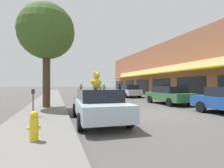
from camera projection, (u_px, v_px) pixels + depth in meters
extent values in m
plane|color=#514F4C|center=(159.00, 115.00, 9.57)|extent=(260.00, 260.00, 0.00)
cube|color=slate|center=(40.00, 120.00, 7.72)|extent=(2.55, 90.00, 0.16)
cube|color=#9E6047|center=(196.00, 71.00, 23.93)|extent=(11.24, 35.62, 6.96)
cube|color=gold|center=(155.00, 74.00, 21.97)|extent=(1.59, 29.92, 0.12)
cube|color=beige|center=(161.00, 70.00, 22.20)|extent=(0.08, 28.49, 0.70)
cube|color=black|center=(190.00, 87.00, 17.35)|extent=(0.06, 3.87, 2.00)
cube|color=black|center=(161.00, 87.00, 22.19)|extent=(0.06, 3.87, 2.00)
cube|color=black|center=(142.00, 86.00, 27.03)|extent=(0.06, 3.87, 2.00)
cube|color=black|center=(129.00, 86.00, 31.88)|extent=(0.06, 3.87, 2.00)
cube|color=black|center=(119.00, 86.00, 36.72)|extent=(0.06, 3.87, 2.00)
cube|color=#ADC6D1|center=(98.00, 107.00, 7.80)|extent=(2.07, 4.82, 0.62)
cube|color=black|center=(98.00, 95.00, 7.81)|extent=(1.75, 2.68, 0.50)
cylinder|color=black|center=(75.00, 110.00, 8.98)|extent=(0.23, 0.66, 0.65)
cylinder|color=black|center=(110.00, 109.00, 9.47)|extent=(0.23, 0.66, 0.65)
cylinder|color=black|center=(80.00, 122.00, 6.14)|extent=(0.23, 0.66, 0.65)
cylinder|color=black|center=(129.00, 119.00, 6.63)|extent=(0.23, 0.66, 0.65)
ellipsoid|color=yellow|center=(96.00, 84.00, 7.91)|extent=(0.46, 0.42, 0.49)
sphere|color=yellow|center=(96.00, 76.00, 7.91)|extent=(0.39, 0.39, 0.31)
sphere|color=yellow|center=(99.00, 73.00, 7.97)|extent=(0.16, 0.16, 0.13)
sphere|color=yellow|center=(94.00, 73.00, 7.84)|extent=(0.16, 0.16, 0.13)
sphere|color=#FFFF4D|center=(95.00, 76.00, 8.01)|extent=(0.15, 0.15, 0.12)
sphere|color=yellow|center=(100.00, 82.00, 8.05)|extent=(0.23, 0.23, 0.18)
sphere|color=yellow|center=(92.00, 82.00, 7.81)|extent=(0.23, 0.23, 0.18)
ellipsoid|color=green|center=(104.00, 88.00, 6.92)|extent=(0.13, 0.13, 0.13)
sphere|color=green|center=(104.00, 85.00, 6.92)|extent=(0.12, 0.12, 0.08)
sphere|color=green|center=(105.00, 85.00, 6.91)|extent=(0.05, 0.05, 0.04)
sphere|color=green|center=(103.00, 85.00, 6.93)|extent=(0.05, 0.05, 0.04)
sphere|color=#5ADA6D|center=(104.00, 86.00, 6.96)|extent=(0.05, 0.05, 0.03)
sphere|color=green|center=(105.00, 87.00, 6.91)|extent=(0.07, 0.07, 0.05)
sphere|color=green|center=(103.00, 87.00, 6.95)|extent=(0.07, 0.07, 0.05)
ellipsoid|color=olive|center=(81.00, 87.00, 8.42)|extent=(0.13, 0.12, 0.14)
sphere|color=olive|center=(81.00, 85.00, 8.42)|extent=(0.11, 0.11, 0.09)
sphere|color=olive|center=(82.00, 84.00, 8.42)|extent=(0.05, 0.05, 0.04)
sphere|color=olive|center=(80.00, 84.00, 8.42)|extent=(0.05, 0.05, 0.04)
sphere|color=tan|center=(81.00, 85.00, 8.46)|extent=(0.04, 0.04, 0.03)
sphere|color=olive|center=(82.00, 87.00, 8.43)|extent=(0.07, 0.07, 0.05)
sphere|color=olive|center=(80.00, 87.00, 8.43)|extent=(0.07, 0.07, 0.05)
ellipsoid|color=black|center=(120.00, 88.00, 7.12)|extent=(0.14, 0.13, 0.15)
sphere|color=black|center=(120.00, 85.00, 7.12)|extent=(0.12, 0.12, 0.10)
sphere|color=black|center=(121.00, 84.00, 7.14)|extent=(0.05, 0.05, 0.04)
sphere|color=black|center=(119.00, 84.00, 7.10)|extent=(0.05, 0.05, 0.04)
sphere|color=#3A3A3D|center=(119.00, 85.00, 7.15)|extent=(0.05, 0.05, 0.04)
sphere|color=black|center=(121.00, 87.00, 7.16)|extent=(0.07, 0.07, 0.06)
sphere|color=black|center=(119.00, 87.00, 7.09)|extent=(0.07, 0.07, 0.06)
ellipsoid|color=purple|center=(95.00, 87.00, 8.48)|extent=(0.14, 0.12, 0.18)
sphere|color=purple|center=(95.00, 84.00, 8.48)|extent=(0.12, 0.12, 0.11)
sphere|color=purple|center=(95.00, 83.00, 8.49)|extent=(0.05, 0.05, 0.05)
sphere|color=purple|center=(94.00, 83.00, 8.46)|extent=(0.05, 0.05, 0.05)
sphere|color=#BA67ED|center=(94.00, 84.00, 8.52)|extent=(0.04, 0.04, 0.04)
sphere|color=purple|center=(96.00, 86.00, 8.51)|extent=(0.07, 0.07, 0.07)
sphere|color=purple|center=(93.00, 86.00, 8.46)|extent=(0.07, 0.07, 0.07)
ellipsoid|color=beige|center=(100.00, 87.00, 8.27)|extent=(0.14, 0.15, 0.15)
sphere|color=beige|center=(100.00, 85.00, 8.27)|extent=(0.13, 0.13, 0.10)
sphere|color=beige|center=(101.00, 84.00, 8.25)|extent=(0.06, 0.06, 0.04)
sphere|color=beige|center=(100.00, 84.00, 8.30)|extent=(0.06, 0.06, 0.04)
sphere|color=white|center=(101.00, 85.00, 8.31)|extent=(0.05, 0.05, 0.04)
sphere|color=beige|center=(101.00, 87.00, 8.24)|extent=(0.08, 0.08, 0.06)
sphere|color=beige|center=(100.00, 87.00, 8.32)|extent=(0.08, 0.08, 0.06)
cylinder|color=black|center=(201.00, 107.00, 10.28)|extent=(0.20, 0.65, 0.65)
cube|color=#336B3D|center=(169.00, 96.00, 14.71)|extent=(1.99, 4.56, 0.65)
cube|color=black|center=(169.00, 89.00, 14.71)|extent=(1.75, 2.63, 0.53)
cylinder|color=black|center=(150.00, 99.00, 15.76)|extent=(0.20, 0.65, 0.65)
cylinder|color=black|center=(168.00, 99.00, 16.35)|extent=(0.20, 0.65, 0.65)
cylinder|color=black|center=(169.00, 102.00, 13.06)|extent=(0.20, 0.65, 0.65)
cylinder|color=black|center=(190.00, 101.00, 13.66)|extent=(0.20, 0.65, 0.65)
cube|color=#B7B7BC|center=(129.00, 92.00, 22.87)|extent=(1.88, 4.35, 0.69)
cube|color=black|center=(129.00, 87.00, 22.87)|extent=(1.65, 2.88, 0.62)
cylinder|color=black|center=(118.00, 94.00, 23.87)|extent=(0.20, 0.65, 0.65)
cylinder|color=black|center=(131.00, 94.00, 24.43)|extent=(0.20, 0.65, 0.65)
cylinder|color=black|center=(126.00, 95.00, 21.30)|extent=(0.20, 0.65, 0.65)
cylinder|color=black|center=(140.00, 95.00, 21.86)|extent=(0.20, 0.65, 0.65)
cylinder|color=#473323|center=(46.00, 81.00, 11.57)|extent=(0.48, 0.48, 3.48)
sphere|color=#3D5B23|center=(47.00, 31.00, 11.58)|extent=(3.67, 3.67, 3.67)
cylinder|color=yellow|center=(34.00, 129.00, 4.61)|extent=(0.22, 0.22, 0.62)
sphere|color=yellow|center=(34.00, 115.00, 4.61)|extent=(0.21, 0.21, 0.21)
cylinder|color=yellow|center=(29.00, 128.00, 4.58)|extent=(0.10, 0.09, 0.09)
cylinder|color=yellow|center=(39.00, 128.00, 4.65)|extent=(0.10, 0.09, 0.09)
cylinder|color=#4C4C51|center=(33.00, 105.00, 8.29)|extent=(0.06, 0.06, 1.05)
cube|color=#2D2D33|center=(33.00, 92.00, 8.29)|extent=(0.14, 0.10, 0.22)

